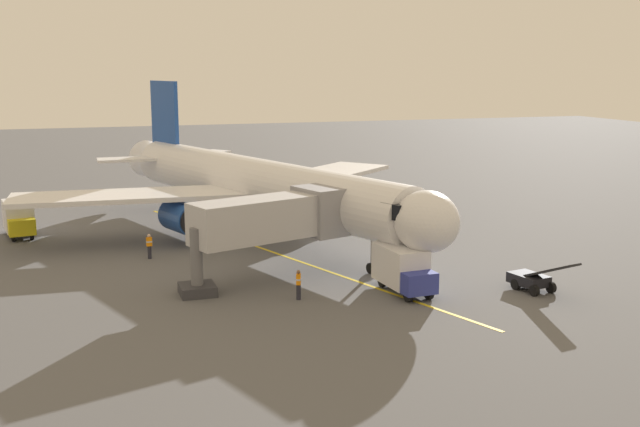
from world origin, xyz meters
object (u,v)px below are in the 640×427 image
object	(u,v)px
ground_crew_wing_walker	(149,246)
box_truck_portside	(404,269)
box_truck_starboard_side	(19,218)
airplane	(255,184)
ground_crew_marshaller	(299,284)
jet_bridge	(279,219)
belt_loader_near_nose	(532,279)

from	to	relation	value
ground_crew_wing_walker	box_truck_portside	xyz separation A→B (m)	(-13.15, 12.51, 0.50)
box_truck_starboard_side	ground_crew_wing_walker	bearing A→B (deg)	130.25
box_truck_portside	airplane	bearing A→B (deg)	-75.07
airplane	ground_crew_marshaller	size ratio (longest dim) A/B	22.92
jet_bridge	box_truck_portside	distance (m)	8.20
airplane	box_truck_starboard_side	xyz separation A→B (m)	(17.26, -5.47, -2.62)
ground_crew_marshaller	ground_crew_wing_walker	distance (m)	13.92
ground_crew_wing_walker	belt_loader_near_nose	xyz separation A→B (m)	(-20.37, 14.61, -0.17)
box_truck_starboard_side	belt_loader_near_nose	bearing A→B (deg)	139.42
airplane	jet_bridge	xyz separation A→B (m)	(1.45, 12.41, -0.24)
jet_bridge	ground_crew_marshaller	world-z (taller)	jet_bridge
airplane	belt_loader_near_nose	world-z (taller)	airplane
airplane	ground_crew_wing_walker	bearing A→B (deg)	29.72
ground_crew_marshaller	belt_loader_near_nose	size ratio (longest dim) A/B	0.36
ground_crew_marshaller	box_truck_portside	world-z (taller)	box_truck_portside
ground_crew_marshaller	belt_loader_near_nose	xyz separation A→B (m)	(-13.41, 2.56, -0.17)
jet_bridge	ground_crew_marshaller	size ratio (longest dim) A/B	6.64
airplane	box_truck_portside	bearing A→B (deg)	104.93
ground_crew_marshaller	ground_crew_wing_walker	world-z (taller)	same
belt_loader_near_nose	box_truck_starboard_side	world-z (taller)	box_truck_starboard_side
jet_bridge	box_truck_portside	size ratio (longest dim) A/B	2.41
ground_crew_marshaller	box_truck_portside	xyz separation A→B (m)	(-6.18, 0.46, 0.50)
box_truck_portside	jet_bridge	bearing A→B (deg)	-39.20
ground_crew_wing_walker	belt_loader_near_nose	world-z (taller)	belt_loader_near_nose
box_truck_portside	box_truck_starboard_side	size ratio (longest dim) A/B	0.97
airplane	ground_crew_marshaller	world-z (taller)	airplane
ground_crew_marshaller	box_truck_starboard_side	bearing A→B (deg)	-54.93
jet_bridge	box_truck_portside	world-z (taller)	jet_bridge
airplane	ground_crew_marshaller	distance (m)	17.27
belt_loader_near_nose	jet_bridge	bearing A→B (deg)	-27.95
box_truck_portside	box_truck_starboard_side	xyz separation A→B (m)	(21.90, -22.84, 0.00)
ground_crew_wing_walker	box_truck_starboard_side	bearing A→B (deg)	-49.75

